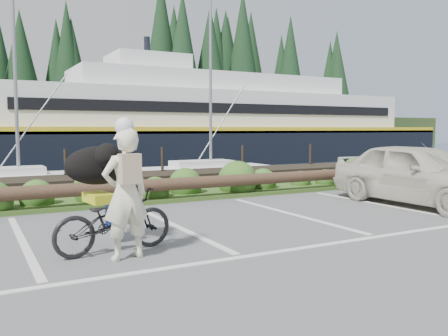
{
  "coord_description": "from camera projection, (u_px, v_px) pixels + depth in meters",
  "views": [
    {
      "loc": [
        -3.3,
        -5.96,
        1.79
      ],
      "look_at": [
        0.62,
        1.28,
        1.1
      ],
      "focal_mm": 38.0,
      "sensor_mm": 36.0,
      "label": 1
    }
  ],
  "objects": [
    {
      "name": "ground",
      "position": [
        228.0,
        251.0,
        6.94
      ],
      "size": [
        72.0,
        72.0,
        0.0
      ],
      "primitive_type": "plane",
      "color": "#545456"
    },
    {
      "name": "bicycle",
      "position": [
        114.0,
        220.0,
        6.82
      ],
      "size": [
        1.84,
        0.85,
        0.93
      ],
      "primitive_type": "imported",
      "rotation": [
        0.0,
        0.0,
        1.7
      ],
      "color": "black",
      "rests_on": "ground"
    },
    {
      "name": "dog",
      "position": [
        98.0,
        166.0,
        7.21
      ],
      "size": [
        0.62,
        1.07,
        0.58
      ],
      "primitive_type": "ellipsoid",
      "rotation": [
        0.0,
        0.0,
        1.7
      ],
      "color": "black",
      "rests_on": "bicycle"
    },
    {
      "name": "parked_car",
      "position": [
        418.0,
        174.0,
        11.01
      ],
      "size": [
        1.76,
        4.31,
        1.47
      ],
      "primitive_type": "imported",
      "rotation": [
        0.0,
        0.0,
        0.01
      ],
      "color": "beige",
      "rests_on": "ground"
    },
    {
      "name": "cyclist",
      "position": [
        125.0,
        194.0,
        6.45
      ],
      "size": [
        0.7,
        0.51,
        1.79
      ],
      "primitive_type": "imported",
      "rotation": [
        0.0,
        0.0,
        3.27
      ],
      "color": "#EFEBCA",
      "rests_on": "ground"
    },
    {
      "name": "log_rail",
      "position": [
        133.0,
        206.0,
        10.97
      ],
      "size": [
        32.0,
        0.3,
        0.6
      ],
      "primitive_type": null,
      "color": "#443021",
      "rests_on": "ground"
    },
    {
      "name": "vegetation_strip",
      "position": [
        124.0,
        200.0,
        11.58
      ],
      "size": [
        34.0,
        1.6,
        0.1
      ],
      "primitive_type": "cube",
      "color": "#3D5B21",
      "rests_on": "ground"
    }
  ]
}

